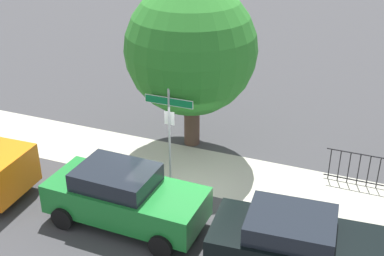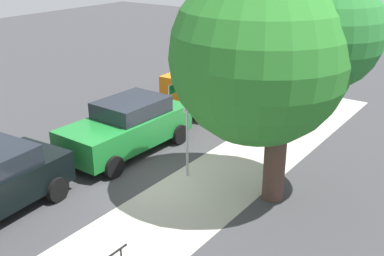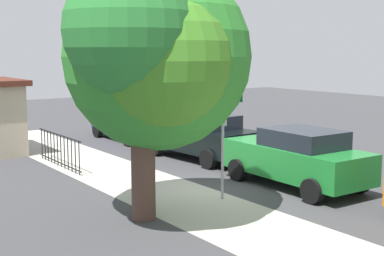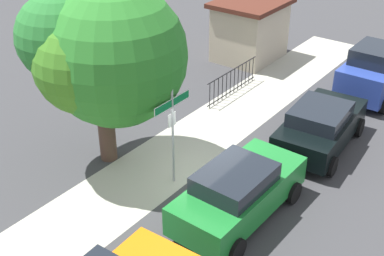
{
  "view_description": "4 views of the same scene",
  "coord_description": "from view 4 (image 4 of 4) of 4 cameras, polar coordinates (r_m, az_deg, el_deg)",
  "views": [
    {
      "loc": [
        5.11,
        -11.95,
        8.61
      ],
      "look_at": [
        -0.03,
        0.89,
        1.67
      ],
      "focal_mm": 47.65,
      "sensor_mm": 36.0,
      "label": 1
    },
    {
      "loc": [
        8.9,
        7.35,
        6.08
      ],
      "look_at": [
        -0.26,
        0.77,
        1.61
      ],
      "focal_mm": 43.93,
      "sensor_mm": 36.0,
      "label": 2
    },
    {
      "loc": [
        -11.04,
        8.84,
        3.78
      ],
      "look_at": [
        0.22,
        0.8,
        1.78
      ],
      "focal_mm": 50.41,
      "sensor_mm": 36.0,
      "label": 3
    },
    {
      "loc": [
        -10.33,
        -7.63,
        9.11
      ],
      "look_at": [
        -0.23,
        -0.05,
        1.86
      ],
      "focal_mm": 47.53,
      "sensor_mm": 36.0,
      "label": 4
    }
  ],
  "objects": [
    {
      "name": "ground_plane",
      "position": [
        15.75,
        0.37,
        -5.49
      ],
      "size": [
        60.0,
        60.0,
        0.0
      ],
      "primitive_type": "plane",
      "color": "#38383A"
    },
    {
      "name": "sidewalk_strip",
      "position": [
        17.74,
        0.85,
        -1.04
      ],
      "size": [
        24.0,
        2.6,
        0.0
      ],
      "primitive_type": "cube",
      "color": "#A9A797",
      "rests_on": "ground_plane"
    },
    {
      "name": "street_sign",
      "position": [
        14.45,
        -2.2,
        0.9
      ],
      "size": [
        1.53,
        0.07,
        3.12
      ],
      "color": "#9EA0A5",
      "rests_on": "ground_plane"
    },
    {
      "name": "shade_tree",
      "position": [
        14.92,
        -10.2,
        8.11
      ],
      "size": [
        4.44,
        4.63,
        5.76
      ],
      "color": "#49342B",
      "rests_on": "ground_plane"
    },
    {
      "name": "car_green",
      "position": [
        13.79,
        5.25,
        -7.11
      ],
      "size": [
        4.34,
        2.06,
        1.65
      ],
      "rotation": [
        0.0,
        0.0,
        -0.02
      ],
      "color": "#1B722B",
      "rests_on": "ground_plane"
    },
    {
      "name": "car_black",
      "position": [
        17.33,
        14.21,
        0.28
      ],
      "size": [
        4.33,
        2.33,
        1.58
      ],
      "rotation": [
        0.0,
        0.0,
        0.08
      ],
      "color": "black",
      "rests_on": "ground_plane"
    },
    {
      "name": "car_blue",
      "position": [
        21.57,
        19.86,
        6.06
      ],
      "size": [
        4.02,
        2.08,
        2.1
      ],
      "rotation": [
        0.0,
        0.0,
        0.0
      ],
      "color": "#283E95",
      "rests_on": "ground_plane"
    },
    {
      "name": "iron_fence",
      "position": [
        20.64,
        4.56,
        5.27
      ],
      "size": [
        3.47,
        0.04,
        1.07
      ],
      "color": "black",
      "rests_on": "ground_plane"
    },
    {
      "name": "utility_shed",
      "position": [
        24.03,
        6.52,
        10.94
      ],
      "size": [
        3.39,
        2.83,
        2.73
      ],
      "color": "tan",
      "rests_on": "ground_plane"
    }
  ]
}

